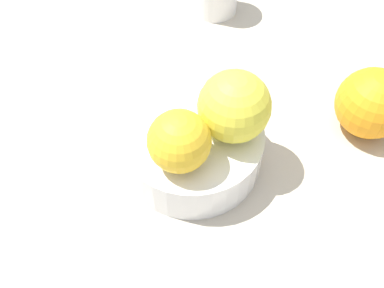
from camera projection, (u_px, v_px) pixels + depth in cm
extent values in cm
cube|color=#BCB29E|center=(192.00, 165.00, 49.75)|extent=(110.00, 110.00, 2.00)
cylinder|color=white|center=(192.00, 158.00, 48.64)|extent=(9.52, 9.52, 0.80)
cylinder|color=white|center=(192.00, 147.00, 47.02)|extent=(15.35, 15.35, 4.90)
sphere|color=yellow|center=(234.00, 107.00, 42.33)|extent=(7.39, 7.39, 7.39)
sphere|color=yellow|center=(177.00, 140.00, 40.52)|extent=(6.18, 6.18, 6.18)
sphere|color=orange|center=(372.00, 103.00, 48.72)|extent=(8.18, 8.18, 8.18)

